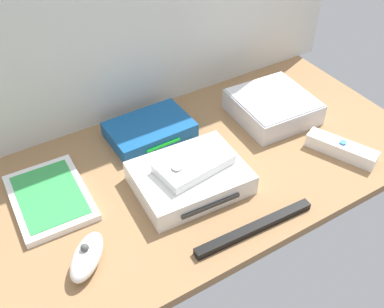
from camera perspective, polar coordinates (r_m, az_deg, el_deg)
name	(u,v)px	position (r cm, az deg, el deg)	size (l,w,h in cm)	color
ground_plane	(192,172)	(94.39, 0.00, -2.28)	(100.00, 48.00, 2.00)	#936D47
game_console	(190,178)	(88.58, -0.27, -3.00)	(21.91, 17.45, 4.40)	white
mini_computer	(273,106)	(107.81, 10.02, 5.88)	(17.93, 17.93, 5.30)	silver
game_case	(50,197)	(91.06, -17.31, -5.18)	(14.31, 19.50, 1.56)	white
network_router	(150,130)	(101.13, -5.30, 3.03)	(18.13, 12.54, 3.40)	#145193
remote_wand	(341,149)	(101.05, 18.12, 0.62)	(9.17, 15.02, 3.40)	white
remote_nunchuk	(87,257)	(78.64, -12.98, -12.36)	(10.00, 10.34, 5.10)	white
remote_classic_pad	(194,164)	(86.83, 0.22, -1.20)	(15.23, 9.62, 2.40)	white
sensor_bar	(255,228)	(82.88, 7.81, -9.13)	(24.00, 1.80, 1.40)	black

